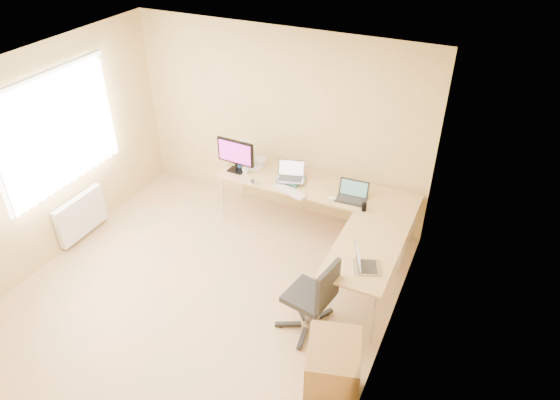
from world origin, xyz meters
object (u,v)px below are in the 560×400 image
at_px(desk_return, 363,274).
at_px(cabinet, 332,376).
at_px(water_bottle, 239,160).
at_px(laptop_black, 352,192).
at_px(desk_main, 315,208).
at_px(laptop_center, 290,172).
at_px(keyboard, 289,191).
at_px(office_chair, 309,293).
at_px(monitor, 236,156).
at_px(mug, 245,171).
at_px(desk_fan, 247,151).
at_px(laptop_return, 368,260).

relative_size(desk_return, cabinet, 1.65).
bearing_deg(water_bottle, laptop_black, -3.83).
relative_size(desk_main, laptop_center, 7.27).
bearing_deg(water_bottle, keyboard, -17.01).
bearing_deg(office_chair, monitor, 148.12).
relative_size(monitor, cabinet, 0.69).
distance_m(laptop_center, water_bottle, 0.79).
relative_size(desk_main, cabinet, 3.37).
relative_size(monitor, office_chair, 0.57).
height_order(mug, cabinet, mug).
height_order(desk_return, monitor, monitor).
xyz_separation_m(desk_main, laptop_center, (-0.34, -0.08, 0.53)).
xyz_separation_m(desk_main, office_chair, (0.58, -1.67, 0.14)).
bearing_deg(cabinet, mug, 116.97).
height_order(desk_main, keyboard, keyboard).
height_order(mug, office_chair, office_chair).
height_order(mug, water_bottle, water_bottle).
bearing_deg(mug, desk_main, 8.00).
bearing_deg(keyboard, laptop_center, 128.62).
relative_size(laptop_center, office_chair, 0.38).
relative_size(mug, water_bottle, 0.34).
distance_m(keyboard, mug, 0.74).
bearing_deg(monitor, desk_fan, 93.13).
xyz_separation_m(keyboard, desk_fan, (-0.87, 0.50, 0.14)).
distance_m(desk_main, laptop_black, 0.73).
bearing_deg(desk_return, monitor, 157.21).
relative_size(laptop_black, cabinet, 0.48).
relative_size(keyboard, water_bottle, 1.90).
distance_m(monitor, laptop_black, 1.66).
relative_size(keyboard, desk_fan, 1.58).
distance_m(monitor, keyboard, 0.92).
relative_size(desk_main, desk_fan, 8.63).
height_order(desk_return, laptop_black, laptop_black).
height_order(monitor, laptop_center, monitor).
bearing_deg(laptop_black, mug, 176.67).
bearing_deg(desk_main, laptop_return, -50.23).
xyz_separation_m(laptop_black, mug, (-1.50, 0.00, -0.08)).
bearing_deg(monitor, water_bottle, 93.13).
bearing_deg(mug, monitor, 172.20).
height_order(laptop_center, keyboard, laptop_center).
bearing_deg(laptop_black, cabinet, -78.44).
relative_size(desk_main, monitor, 4.87).
relative_size(water_bottle, laptop_return, 0.77).
relative_size(desk_main, laptop_black, 7.07).
height_order(desk_return, laptop_center, laptop_center).
relative_size(desk_fan, cabinet, 0.39).
height_order(desk_return, cabinet, cabinet).
bearing_deg(desk_fan, laptop_return, -56.22).
bearing_deg(keyboard, desk_return, -11.36).
bearing_deg(water_bottle, laptop_center, -3.26).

